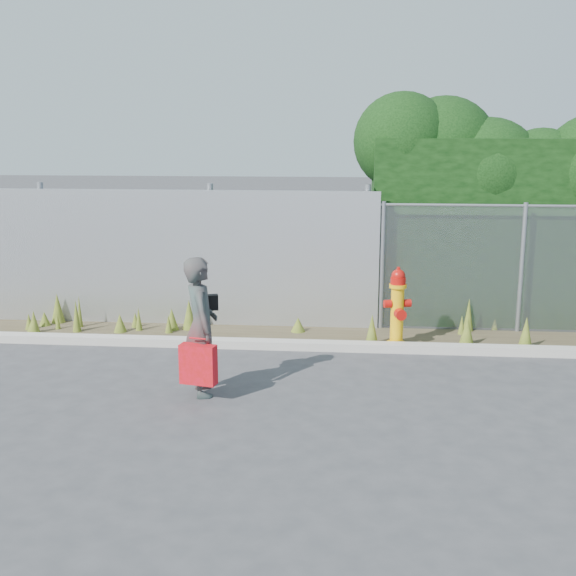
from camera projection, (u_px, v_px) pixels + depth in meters
The scene contains 8 objects.
ground at pixel (302, 393), 8.77m from camera, with size 80.00×80.00×0.00m, color #39393B.
curb at pixel (311, 345), 10.51m from camera, with size 16.00×0.22×0.12m, color #A9A398.
weed_strip at pixel (302, 328), 11.16m from camera, with size 16.00×1.30×0.54m.
corrugated_fence at pixel (117, 257), 11.73m from camera, with size 8.50×0.21×2.30m.
fire_hydrant at pixel (397, 308), 10.53m from camera, with size 0.40×0.36×1.19m.
woman at pixel (201, 326), 8.60m from camera, with size 0.61×0.40×1.68m, color #0E5952.
red_tote_bag at pixel (198, 364), 8.44m from camera, with size 0.43×0.16×0.56m.
black_shoulder_bag at pixel (208, 302), 8.72m from camera, with size 0.25×0.10×0.19m.
Camera 1 is at (0.56, -8.27, 3.15)m, focal length 45.00 mm.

